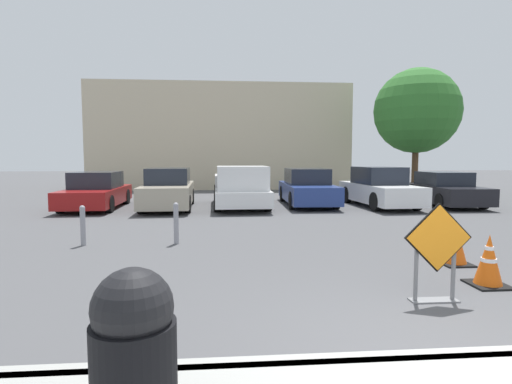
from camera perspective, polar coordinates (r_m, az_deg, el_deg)
name	(u,v)px	position (r m, az deg, el deg)	size (l,w,h in m)	color
ground_plane	(283,214)	(13.57, 3.83, -3.19)	(96.00, 96.00, 0.00)	#4C4C4F
curb_lip	(448,361)	(4.26, 25.71, -20.91)	(24.31, 0.20, 0.14)	#999993
road_closed_sign	(437,248)	(5.74, 24.48, -7.33)	(0.91, 0.20, 1.32)	black
traffic_cone_nearest	(489,261)	(6.91, 30.30, -8.49)	(0.53, 0.53, 0.77)	black
traffic_cone_second	(456,245)	(7.99, 26.64, -6.76)	(0.51, 0.51, 0.73)	black
traffic_cone_third	(432,233)	(9.00, 23.81, -5.35)	(0.43, 0.43, 0.74)	black
parked_car_nearest	(96,192)	(16.33, -21.85, 0.05)	(1.93, 4.42, 1.38)	maroon
parked_car_second	(168,190)	(15.49, -12.40, 0.29)	(1.91, 4.57, 1.52)	#A39984
pickup_truck	(241,189)	(15.33, -2.21, 0.46)	(2.10, 5.15, 1.61)	silver
parked_car_third	(307,188)	(16.35, 7.30, 0.54)	(1.93, 4.67, 1.48)	navy
parked_car_fourth	(379,188)	(16.48, 17.15, 0.50)	(1.93, 4.66, 1.56)	white
parked_car_fifth	(444,190)	(17.77, 25.26, 0.27)	(1.92, 4.25, 1.35)	black
trash_bin	(134,347)	(2.90, -17.07, -20.39)	(0.56, 0.56, 1.05)	black
bollard_nearest	(176,222)	(8.99, -11.34, -4.24)	(0.12, 0.12, 0.92)	gray
bollard_second	(83,224)	(9.43, -23.50, -4.26)	(0.12, 0.12, 0.88)	gray
building_facade_backdrop	(221,138)	(26.43, -4.97, 7.67)	(15.89, 5.00, 6.43)	beige
street_tree_behind_lot	(417,111)	(22.50, 21.98, 10.66)	(4.32, 4.32, 6.49)	#513823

